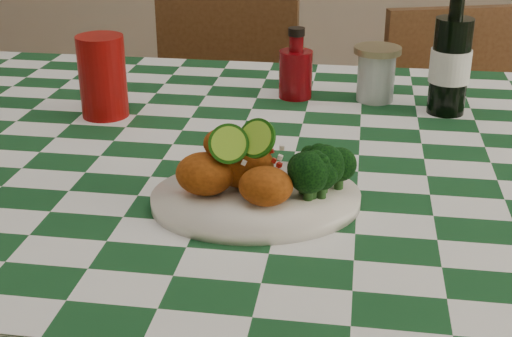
% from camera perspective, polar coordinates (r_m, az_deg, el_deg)
% --- Properties ---
extents(plate, '(0.33, 0.28, 0.02)m').
position_cam_1_polar(plate, '(0.98, -0.00, -2.46)').
color(plate, white).
rests_on(plate, dining_table).
extents(fried_chicken_pile, '(0.15, 0.11, 0.10)m').
position_cam_1_polar(fried_chicken_pile, '(0.96, -0.75, 0.67)').
color(fried_chicken_pile, '#A0460F').
rests_on(fried_chicken_pile, plate).
extents(broccoli_side, '(0.09, 0.09, 0.07)m').
position_cam_1_polar(broccoli_side, '(0.96, 5.25, -0.25)').
color(broccoli_side, black).
rests_on(broccoli_side, plate).
extents(red_tumbler, '(0.10, 0.10, 0.15)m').
position_cam_1_polar(red_tumbler, '(1.32, -12.17, 7.21)').
color(red_tumbler, maroon).
rests_on(red_tumbler, dining_table).
extents(ketchup_bottle, '(0.07, 0.07, 0.14)m').
position_cam_1_polar(ketchup_bottle, '(1.40, 3.21, 8.42)').
color(ketchup_bottle, '#690509').
rests_on(ketchup_bottle, dining_table).
extents(mason_jar, '(0.09, 0.09, 0.11)m').
position_cam_1_polar(mason_jar, '(1.40, 9.59, 7.47)').
color(mason_jar, '#B2BCBA').
rests_on(mason_jar, dining_table).
extents(beer_bottle, '(0.08, 0.08, 0.25)m').
position_cam_1_polar(beer_bottle, '(1.34, 15.42, 9.31)').
color(beer_bottle, black).
rests_on(beer_bottle, dining_table).
extents(wooden_chair_left, '(0.42, 0.44, 0.89)m').
position_cam_1_polar(wooden_chair_left, '(1.99, -3.38, 0.72)').
color(wooden_chair_left, '#472814').
rests_on(wooden_chair_left, ground).
extents(wooden_chair_right, '(0.49, 0.50, 0.85)m').
position_cam_1_polar(wooden_chair_right, '(1.99, 16.55, -0.91)').
color(wooden_chair_right, '#472814').
rests_on(wooden_chair_right, ground).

